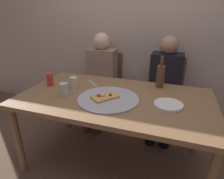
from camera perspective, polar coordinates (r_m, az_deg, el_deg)
The scene contains 15 objects.
ground_plane at distance 2.07m, azimuth 0.67°, elevation -20.61°, with size 8.00×8.00×0.00m, color brown.
back_wall at distance 2.51m, azimuth 8.69°, elevation 19.80°, with size 6.00×0.10×2.60m, color #BCA893.
dining_table at distance 1.69m, azimuth 0.77°, elevation -4.19°, with size 1.67×0.92×0.73m.
pizza_tray at distance 1.60m, azimuth -1.16°, elevation -2.78°, with size 0.52×0.52×0.01m, color #ADADB2.
pizza_slice_last at distance 1.59m, azimuth -2.19°, elevation -2.16°, with size 0.24×0.25×0.05m.
wine_bottle at distance 1.87m, azimuth 14.43°, elevation 4.03°, with size 0.08×0.08×0.30m.
tumbler_near at distance 1.70m, azimuth -14.33°, elevation 0.03°, with size 0.07×0.07×0.11m, color #B7C6BC.
tumbler_far at distance 1.85m, azimuth -11.48°, elevation 2.03°, with size 0.08×0.08×0.11m, color beige.
soda_can at distance 1.97m, azimuth -18.24°, elevation 2.91°, with size 0.07×0.07×0.12m, color red.
plate_stack at distance 1.55m, azimuth 16.68°, elevation -4.42°, with size 0.23×0.23×0.02m, color white.
table_knife at distance 1.95m, azimuth -5.94°, elevation 1.94°, with size 0.22×0.02×0.01m, color #B7B7BC.
chair_left at distance 2.62m, azimuth -2.40°, elevation 2.50°, with size 0.44×0.44×0.90m.
chair_right at distance 2.46m, azimuth 15.53°, elevation 0.29°, with size 0.44×0.44×0.90m.
guest_in_sweater at distance 2.44m, azimuth -3.72°, elevation 4.14°, with size 0.36×0.56×1.17m.
guest_in_beanie at distance 2.28m, azimuth 15.57°, elevation 1.88°, with size 0.36×0.56×1.17m.
Camera 1 is at (0.46, -1.43, 1.42)m, focal length 30.30 mm.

